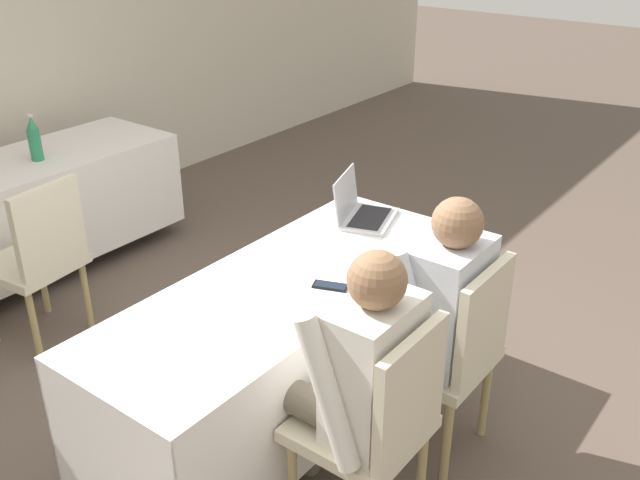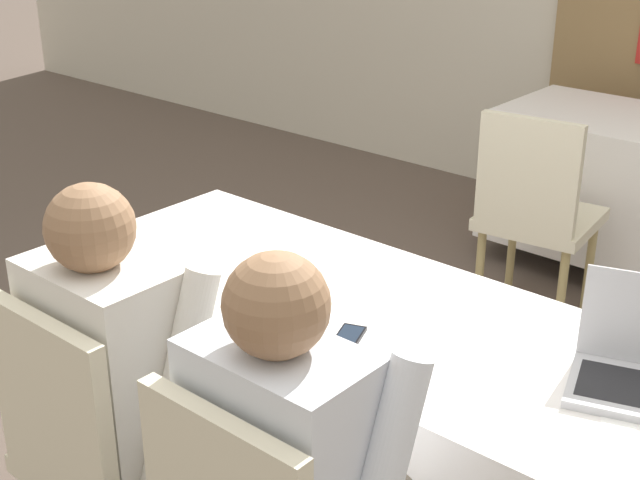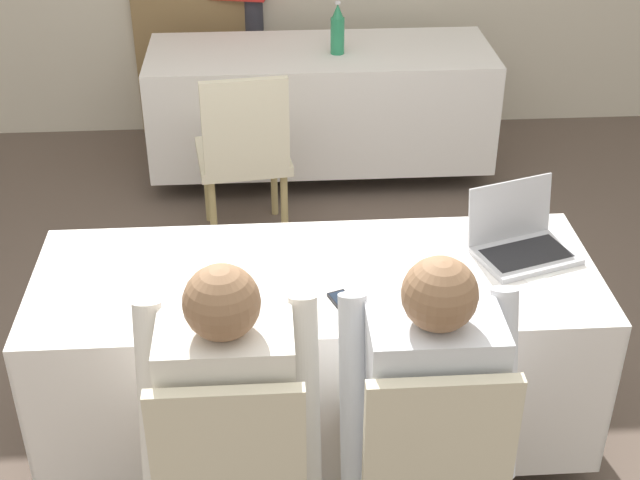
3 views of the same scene
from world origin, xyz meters
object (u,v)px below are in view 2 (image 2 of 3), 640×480
at_px(cell_phone, 346,340).
at_px(person_white_shirt, 306,469).
at_px(chair_near_left, 105,449).
at_px(chair_far_spare, 535,209).
at_px(person_checkered_shirt, 134,374).

distance_m(cell_phone, person_white_shirt, 0.43).
xyz_separation_m(cell_phone, chair_near_left, (-0.36, -0.47, -0.23)).
bearing_deg(cell_phone, chair_near_left, -147.92).
height_order(chair_near_left, person_white_shirt, person_white_shirt).
bearing_deg(chair_near_left, person_white_shirt, -169.39).
xyz_separation_m(chair_near_left, chair_far_spare, (0.02, 2.10, 0.00)).
relative_size(cell_phone, person_white_shirt, 0.13).
bearing_deg(cell_phone, person_checkered_shirt, -154.90).
bearing_deg(person_checkered_shirt, person_white_shirt, -180.00).
relative_size(cell_phone, chair_near_left, 0.17).
xyz_separation_m(chair_near_left, person_checkered_shirt, (0.00, 0.10, 0.16)).
height_order(person_checkered_shirt, person_white_shirt, same).
distance_m(cell_phone, chair_near_left, 0.64).
height_order(cell_phone, chair_far_spare, chair_far_spare).
xyz_separation_m(cell_phone, chair_far_spare, (-0.34, 1.63, -0.23)).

